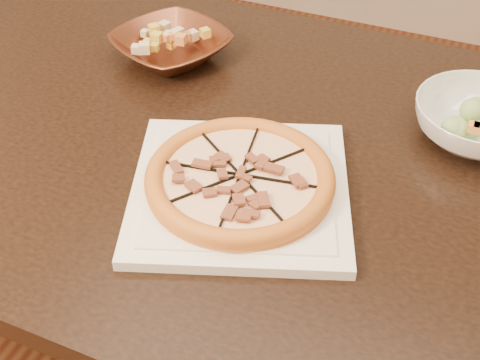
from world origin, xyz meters
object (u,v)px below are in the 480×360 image
at_px(dining_table, 229,179).
at_px(pizza, 240,178).
at_px(bronze_bowl, 171,47).
at_px(plate, 240,190).
at_px(salad_bowl, 478,121).

bearing_deg(dining_table, pizza, -59.20).
xyz_separation_m(pizza, bronze_bowl, (-0.28, 0.32, -0.01)).
relative_size(plate, pizza, 1.46).
height_order(bronze_bowl, salad_bowl, salad_bowl).
bearing_deg(pizza, dining_table, 120.80).
distance_m(plate, bronze_bowl, 0.43).
xyz_separation_m(bronze_bowl, salad_bowl, (0.59, -0.03, 0.01)).
relative_size(dining_table, pizza, 5.08).
height_order(plate, bronze_bowl, bronze_bowl).
bearing_deg(pizza, salad_bowl, 42.80).
bearing_deg(salad_bowl, pizza, -137.20).
xyz_separation_m(plate, bronze_bowl, (-0.28, 0.32, 0.02)).
relative_size(pizza, bronze_bowl, 1.35).
height_order(plate, pizza, pizza).
bearing_deg(plate, dining_table, 120.80).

